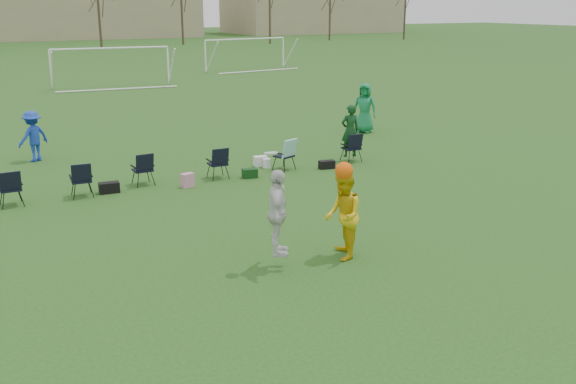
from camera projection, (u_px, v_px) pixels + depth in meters
ground at (289, 285)px, 12.09m from camera, size 260.00×260.00×0.00m
fielder_blue at (33, 136)px, 21.38m from camera, size 1.26×1.09×1.70m
fielder_green_far at (365, 108)px, 26.16m from camera, size 1.13×1.16×2.01m
center_contest at (318, 213)px, 12.90m from camera, size 2.36×1.20×2.40m
sideline_setup at (224, 160)px, 19.47m from camera, size 11.26×1.64×1.90m
goal_mid at (111, 56)px, 40.54m from camera, size 7.40×0.63×2.46m
goal_right at (246, 45)px, 50.97m from camera, size 7.35×1.14×2.46m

